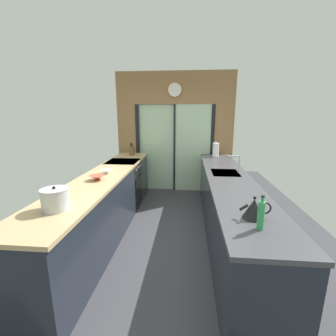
{
  "coord_description": "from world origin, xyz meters",
  "views": [
    {
      "loc": [
        0.33,
        -2.89,
        1.79
      ],
      "look_at": [
        0.01,
        0.64,
        0.95
      ],
      "focal_mm": 24.5,
      "sensor_mm": 36.0,
      "label": 1
    }
  ],
  "objects": [
    {
      "name": "ground_plane",
      "position": [
        0.0,
        0.6,
        -0.01
      ],
      "size": [
        5.04,
        7.6,
        0.02
      ],
      "primitive_type": "cube",
      "color": "#38383D"
    },
    {
      "name": "back_wall_unit",
      "position": [
        0.0,
        2.4,
        1.53
      ],
      "size": [
        2.64,
        0.12,
        2.7
      ],
      "color": "olive",
      "rests_on": "ground_plane"
    },
    {
      "name": "left_counter_run",
      "position": [
        -0.91,
        0.13,
        0.47
      ],
      "size": [
        0.62,
        3.8,
        0.92
      ],
      "color": "#1E232D",
      "rests_on": "ground_plane"
    },
    {
      "name": "right_counter_run",
      "position": [
        0.91,
        0.3,
        0.46
      ],
      "size": [
        0.62,
        3.8,
        0.92
      ],
      "color": "#1E232D",
      "rests_on": "ground_plane"
    },
    {
      "name": "sink_faucet",
      "position": [
        1.06,
        0.55,
        1.1
      ],
      "size": [
        0.19,
        0.02,
        0.26
      ],
      "color": "#B7BABC",
      "rests_on": "right_counter_run"
    },
    {
      "name": "oven_range",
      "position": [
        -0.91,
        1.25,
        0.46
      ],
      "size": [
        0.6,
        0.6,
        0.92
      ],
      "color": "black",
      "rests_on": "ground_plane"
    },
    {
      "name": "mixing_bowl_near",
      "position": [
        -0.89,
        -0.03,
        0.96
      ],
      "size": [
        0.21,
        0.21,
        0.07
      ],
      "color": "#BC4C38",
      "rests_on": "left_counter_run"
    },
    {
      "name": "mixing_bowl_far",
      "position": [
        -0.89,
        0.32,
        0.95
      ],
      "size": [
        0.17,
        0.17,
        0.06
      ],
      "color": "silver",
      "rests_on": "left_counter_run"
    },
    {
      "name": "knife_block",
      "position": [
        -0.89,
        1.89,
        1.02
      ],
      "size": [
        0.08,
        0.14,
        0.27
      ],
      "color": "brown",
      "rests_on": "left_counter_run"
    },
    {
      "name": "stock_pot",
      "position": [
        -0.89,
        -1.0,
        1.02
      ],
      "size": [
        0.25,
        0.25,
        0.23
      ],
      "color": "#B7BABC",
      "rests_on": "left_counter_run"
    },
    {
      "name": "kettle",
      "position": [
        0.89,
        -1.02,
        1.01
      ],
      "size": [
        0.27,
        0.19,
        0.2
      ],
      "color": "black",
      "rests_on": "right_counter_run"
    },
    {
      "name": "soap_bottle",
      "position": [
        0.89,
        -1.21,
        1.04
      ],
      "size": [
        0.05,
        0.05,
        0.27
      ],
      "color": "#339E56",
      "rests_on": "right_counter_run"
    },
    {
      "name": "paper_towel_roll",
      "position": [
        0.89,
        1.9,
        1.06
      ],
      "size": [
        0.15,
        0.15,
        0.31
      ],
      "color": "#B7BABC",
      "rests_on": "right_counter_run"
    }
  ]
}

